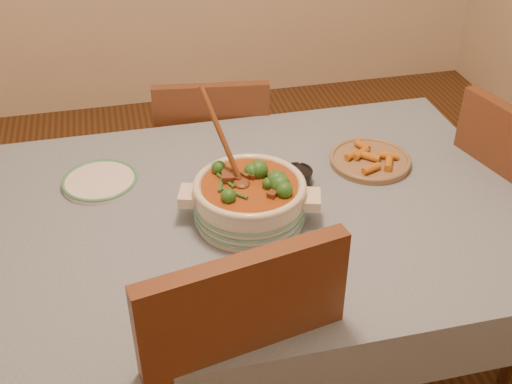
% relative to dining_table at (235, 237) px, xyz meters
% --- Properties ---
extents(dining_table, '(1.68, 1.08, 0.76)m').
position_rel_dining_table_xyz_m(dining_table, '(0.00, 0.00, 0.00)').
color(dining_table, brown).
rests_on(dining_table, floor).
extents(stew_casserole, '(0.39, 0.37, 0.36)m').
position_rel_dining_table_xyz_m(stew_casserole, '(0.03, -0.04, 0.17)').
color(stew_casserole, beige).
rests_on(stew_casserole, dining_table).
extents(white_plate, '(0.28, 0.28, 0.02)m').
position_rel_dining_table_xyz_m(white_plate, '(-0.36, 0.23, 0.10)').
color(white_plate, silver).
rests_on(white_plate, dining_table).
extents(condiment_bowl, '(0.09, 0.09, 0.05)m').
position_rel_dining_table_xyz_m(condiment_bowl, '(0.21, 0.10, 0.12)').
color(condiment_bowl, black).
rests_on(condiment_bowl, dining_table).
extents(fried_plate, '(0.28, 0.28, 0.04)m').
position_rel_dining_table_xyz_m(fried_plate, '(0.47, 0.15, 0.11)').
color(fried_plate, '#826348').
rests_on(fried_plate, dining_table).
extents(chair_far, '(0.46, 0.46, 0.88)m').
position_rel_dining_table_xyz_m(chair_far, '(0.05, 0.68, -0.17)').
color(chair_far, brown).
rests_on(chair_far, floor).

